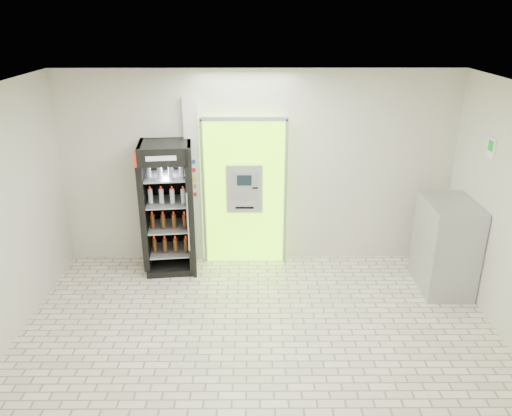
{
  "coord_description": "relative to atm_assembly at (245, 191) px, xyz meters",
  "views": [
    {
      "loc": [
        -0.07,
        -4.8,
        3.76
      ],
      "look_at": [
        -0.03,
        1.2,
        1.38
      ],
      "focal_mm": 35.0,
      "sensor_mm": 36.0,
      "label": 1
    }
  ],
  "objects": [
    {
      "name": "ground",
      "position": [
        0.2,
        -2.41,
        -1.17
      ],
      "size": [
        6.0,
        6.0,
        0.0
      ],
      "primitive_type": "plane",
      "color": "beige",
      "rests_on": "ground"
    },
    {
      "name": "room_shell",
      "position": [
        0.2,
        -2.41,
        0.67
      ],
      "size": [
        6.0,
        6.0,
        6.0
      ],
      "color": "beige",
      "rests_on": "ground"
    },
    {
      "name": "atm_assembly",
      "position": [
        0.0,
        0.0,
        0.0
      ],
      "size": [
        1.3,
        0.24,
        2.33
      ],
      "color": "#83EC0D",
      "rests_on": "ground"
    },
    {
      "name": "pillar",
      "position": [
        -0.78,
        0.04,
        0.13
      ],
      "size": [
        0.22,
        0.11,
        2.6
      ],
      "color": "silver",
      "rests_on": "ground"
    },
    {
      "name": "beverage_cooler",
      "position": [
        -1.13,
        -0.25,
        -0.21
      ],
      "size": [
        0.82,
        0.76,
        2.0
      ],
      "rotation": [
        0.0,
        0.0,
        0.12
      ],
      "color": "black",
      "rests_on": "ground"
    },
    {
      "name": "steel_cabinet",
      "position": [
        2.86,
        -0.86,
        -0.51
      ],
      "size": [
        0.68,
        1.0,
        1.32
      ],
      "rotation": [
        0.0,
        0.0,
        -0.02
      ],
      "color": "#9FA2A7",
      "rests_on": "ground"
    },
    {
      "name": "exit_sign",
      "position": [
        3.19,
        -1.01,
        0.95
      ],
      "size": [
        0.02,
        0.22,
        0.26
      ],
      "color": "white",
      "rests_on": "room_shell"
    }
  ]
}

